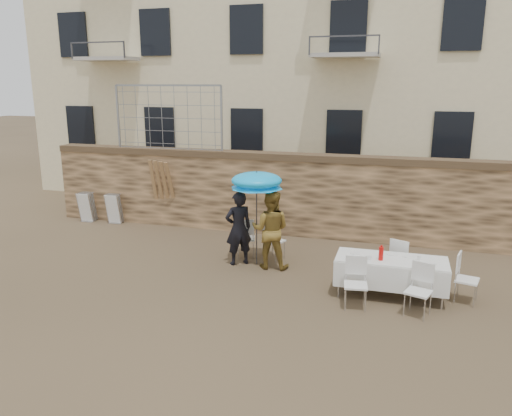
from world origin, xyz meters
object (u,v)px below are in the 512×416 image
(table_chair_front_left, at_px, (356,284))
(table_chair_side, at_px, (467,279))
(umbrella, at_px, (257,183))
(soda_bottle, at_px, (381,254))
(chair_stack_left, at_px, (89,206))
(chair_stack_right, at_px, (116,208))
(table_chair_back, at_px, (402,260))
(banquet_table, at_px, (391,261))
(couple_chair_right, at_px, (274,240))
(couple_chair_left, at_px, (246,237))
(table_chair_front_right, at_px, (418,291))
(woman_dress, at_px, (270,230))
(man_suit, at_px, (239,228))

(table_chair_front_left, xyz_separation_m, table_chair_side, (2.00, 0.85, 0.00))
(umbrella, relative_size, soda_bottle, 7.76)
(chair_stack_left, height_order, chair_stack_right, same)
(table_chair_back, bearing_deg, banquet_table, 99.43)
(table_chair_side, distance_m, chair_stack_left, 10.75)
(couple_chair_right, bearing_deg, chair_stack_left, 9.34)
(banquet_table, distance_m, chair_stack_right, 8.61)
(soda_bottle, bearing_deg, table_chair_back, 67.17)
(couple_chair_right, xyz_separation_m, soda_bottle, (2.50, -1.56, 0.43))
(couple_chair_left, bearing_deg, table_chair_side, 149.38)
(couple_chair_right, distance_m, table_chair_front_left, 3.01)
(chair_stack_right, bearing_deg, table_chair_front_right, -24.66)
(couple_chair_right, relative_size, banquet_table, 0.46)
(couple_chair_left, distance_m, chair_stack_right, 4.93)
(umbrella, height_order, couple_chair_left, umbrella)
(chair_stack_left, bearing_deg, couple_chair_right, -15.70)
(chair_stack_right, bearing_deg, table_chair_back, -16.01)
(woman_dress, relative_size, couple_chair_right, 1.85)
(soda_bottle, bearing_deg, couple_chair_right, 148.02)
(woman_dress, height_order, table_chair_back, woman_dress)
(umbrella, relative_size, couple_chair_left, 2.10)
(table_chair_front_right, bearing_deg, banquet_table, 142.84)
(couple_chair_right, height_order, table_chair_front_left, same)
(banquet_table, height_order, soda_bottle, soda_bottle)
(chair_stack_left, bearing_deg, table_chair_front_right, -22.54)
(soda_bottle, height_order, table_chair_front_right, soda_bottle)
(table_chair_side, bearing_deg, chair_stack_right, 86.22)
(umbrella, xyz_separation_m, couple_chair_right, (0.30, 0.45, -1.42))
(table_chair_front_left, relative_size, chair_stack_right, 1.04)
(table_chair_front_right, distance_m, chair_stack_left, 10.19)
(couple_chair_left, relative_size, soda_bottle, 3.69)
(table_chair_side, xyz_separation_m, chair_stack_left, (-10.31, 3.05, -0.02))
(man_suit, xyz_separation_m, banquet_table, (3.40, -0.86, -0.12))
(chair_stack_left, bearing_deg, umbrella, -20.38)
(soda_bottle, xyz_separation_m, table_chair_front_left, (-0.40, -0.60, -0.43))
(banquet_table, distance_m, chair_stack_left, 9.45)
(couple_chair_right, bearing_deg, banquet_table, 177.44)
(man_suit, bearing_deg, soda_bottle, 125.39)
(man_suit, distance_m, table_chair_front_left, 3.25)
(woman_dress, relative_size, table_chair_side, 1.85)
(table_chair_back, bearing_deg, umbrella, 20.59)
(couple_chair_right, height_order, banquet_table, couple_chair_right)
(couple_chair_right, relative_size, soda_bottle, 3.69)
(man_suit, height_order, table_chair_side, man_suit)
(chair_stack_right, bearing_deg, soda_bottle, -22.94)
(chair_stack_left, bearing_deg, woman_dress, -20.14)
(table_chair_back, height_order, table_chair_side, same)
(couple_chair_right, bearing_deg, soda_bottle, 173.05)
(table_chair_side, bearing_deg, umbrella, 93.15)
(couple_chair_left, xyz_separation_m, table_chair_front_right, (3.90, -2.16, 0.00))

